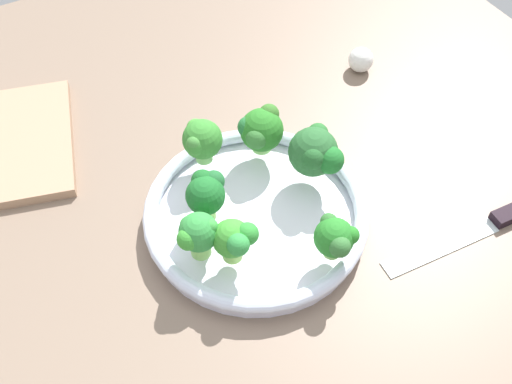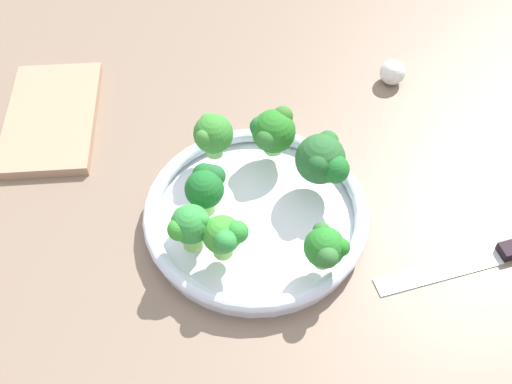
{
  "view_description": "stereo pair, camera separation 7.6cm",
  "coord_description": "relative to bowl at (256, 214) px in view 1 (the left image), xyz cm",
  "views": [
    {
      "loc": [
        -43.22,
        20.93,
        65.4
      ],
      "look_at": [
        -1.62,
        -2.2,
        6.48
      ],
      "focal_mm": 42.36,
      "sensor_mm": 36.0,
      "label": 1
    },
    {
      "loc": [
        -46.36,
        14.04,
        65.4
      ],
      "look_at": [
        -1.62,
        -2.2,
        6.48
      ],
      "focal_mm": 42.36,
      "sensor_mm": 36.0,
      "label": 2
    }
  ],
  "objects": [
    {
      "name": "knife",
      "position": [
        -15.66,
        -27.53,
        -1.22
      ],
      "size": [
        4.06,
        26.7,
        1.5
      ],
      "color": "silver",
      "rests_on": "ground_plane"
    },
    {
      "name": "broccoli_floret_3",
      "position": [
        -2.9,
        9.43,
        5.76
      ],
      "size": [
        4.83,
        5.32,
        6.67
      ],
      "color": "#8ACA5D",
      "rests_on": "bowl"
    },
    {
      "name": "broccoli_floret_4",
      "position": [
        2.22,
        5.92,
        5.95
      ],
      "size": [
        5.27,
        5.58,
        6.77
      ],
      "color": "#95D961",
      "rests_on": "bowl"
    },
    {
      "name": "cutting_board",
      "position": [
        28.85,
        22.85,
        -0.97
      ],
      "size": [
        25.97,
        19.12,
        1.6
      ],
      "primitive_type": "cube",
      "rotation": [
        0.0,
        0.0,
        -0.27
      ],
      "color": "tan",
      "rests_on": "ground_plane"
    },
    {
      "name": "broccoli_floret_5",
      "position": [
        8.67,
        -5.54,
        5.39
      ],
      "size": [
        5.98,
        6.06,
        6.58
      ],
      "color": "#91D66B",
      "rests_on": "bowl"
    },
    {
      "name": "bowl",
      "position": [
        0.0,
        0.0,
        0.0
      ],
      "size": [
        29.54,
        29.54,
        3.48
      ],
      "color": "white",
      "rests_on": "ground_plane"
    },
    {
      "name": "broccoli_floret_2",
      "position": [
        -10.83,
        -4.67,
        5.0
      ],
      "size": [
        5.9,
        5.14,
        5.69
      ],
      "color": "#96CE63",
      "rests_on": "bowl"
    },
    {
      "name": "ground_plane",
      "position": [
        1.62,
        2.2,
        -3.02
      ],
      "size": [
        130.0,
        130.0,
        2.5
      ],
      "primitive_type": "cube",
      "color": "#7C6755"
    },
    {
      "name": "garlic_bulb",
      "position": [
        19.17,
        -30.37,
        0.28
      ],
      "size": [
        4.1,
        4.1,
        4.1
      ],
      "primitive_type": "sphere",
      "color": "silver",
      "rests_on": "ground_plane"
    },
    {
      "name": "broccoli_floret_1",
      "position": [
        10.75,
        2.21,
        5.55
      ],
      "size": [
        5.97,
        5.73,
        6.59
      ],
      "color": "#76C05E",
      "rests_on": "bowl"
    },
    {
      "name": "broccoli_floret_0",
      "position": [
        1.3,
        -9.57,
        5.77
      ],
      "size": [
        7.78,
        6.6,
        7.21
      ],
      "color": "#8AC262",
      "rests_on": "bowl"
    },
    {
      "name": "broccoli_floret_6",
      "position": [
        -5.62,
        5.89,
        5.56
      ],
      "size": [
        5.6,
        5.29,
        6.38
      ],
      "color": "#84C04F",
      "rests_on": "bowl"
    }
  ]
}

